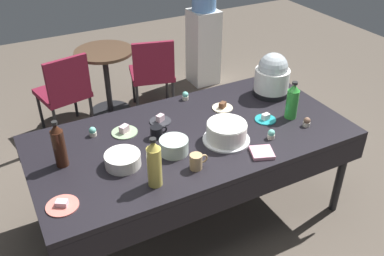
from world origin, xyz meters
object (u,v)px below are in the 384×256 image
cupcake_cocoa (93,132)px  coffee_mug_black (157,132)px  frosted_layer_cake (227,132)px  slow_cooker (272,76)px  soda_bottle_lime_soda (292,101)px  maroon_chair_left (65,89)px  dessert_plate_charcoal (160,120)px  potluck_table (192,141)px  dessert_plate_teal (265,119)px  soda_bottle_ginger_ale (154,164)px  soda_bottle_cola (59,145)px  maroon_chair_right (153,71)px  cupcake_mint (307,122)px  cupcake_rose (271,134)px  round_cafe_table (106,70)px  water_cooler (203,36)px  glass_salad_bowl (174,146)px  dessert_plate_sage (124,131)px  dessert_plate_cream (222,107)px  cupcake_lemon (185,96)px  coffee_mug_tan (196,161)px  ceramic_snack_bowl (123,160)px  dessert_plate_coral (62,205)px

cupcake_cocoa → coffee_mug_black: 0.44m
frosted_layer_cake → slow_cooker: bearing=31.0°
soda_bottle_lime_soda → maroon_chair_left: size_ratio=0.34×
dessert_plate_charcoal → coffee_mug_black: coffee_mug_black is taller
potluck_table → dessert_plate_charcoal: (-0.13, 0.25, 0.08)m
dessert_plate_teal → soda_bottle_ginger_ale: (-1.00, -0.29, 0.14)m
soda_bottle_cola → maroon_chair_right: bearing=50.9°
cupcake_mint → cupcake_cocoa: (-1.38, 0.58, 0.00)m
cupcake_rose → round_cafe_table: (-0.50, 2.13, -0.28)m
soda_bottle_lime_soda → water_cooler: bearing=77.6°
soda_bottle_ginger_ale → maroon_chair_left: 2.02m
glass_salad_bowl → cupcake_rose: 0.67m
dessert_plate_sage → cupcake_cocoa: bearing=161.9°
slow_cooker → soda_bottle_cola: size_ratio=1.11×
dessert_plate_cream → cupcake_lemon: size_ratio=2.34×
soda_bottle_lime_soda → soda_bottle_ginger_ale: bearing=-168.8°
maroon_chair_right → potluck_table: bearing=-103.3°
soda_bottle_ginger_ale → coffee_mug_tan: bearing=4.2°
frosted_layer_cake → dessert_plate_sage: bearing=144.7°
glass_salad_bowl → maroon_chair_left: 1.80m
soda_bottle_lime_soda → potluck_table: bearing=169.7°
soda_bottle_ginger_ale → soda_bottle_cola: bearing=134.8°
soda_bottle_ginger_ale → round_cafe_table: size_ratio=0.44×
dessert_plate_teal → soda_bottle_lime_soda: size_ratio=0.54×
maroon_chair_right → glass_salad_bowl: bearing=-108.5°
dessert_plate_teal → cupcake_cocoa: bearing=161.8°
cupcake_lemon → cupcake_mint: same height
dessert_plate_charcoal → coffee_mug_tan: 0.60m
dessert_plate_teal → cupcake_mint: 0.29m
slow_cooker → coffee_mug_black: 1.08m
cupcake_cocoa → maroon_chair_right: maroon_chair_right is taller
dessert_plate_teal → dessert_plate_charcoal: 0.76m
dessert_plate_teal → maroon_chair_left: bearing=122.9°
ceramic_snack_bowl → cupcake_lemon: bearing=38.5°
dessert_plate_coral → soda_bottle_lime_soda: size_ratio=0.63×
soda_bottle_cola → maroon_chair_left: 1.63m
dessert_plate_sage → coffee_mug_tan: bearing=-66.5°
slow_cooker → water_cooler: water_cooler is taller
soda_bottle_lime_soda → coffee_mug_black: soda_bottle_lime_soda is taller
soda_bottle_lime_soda → round_cafe_table: bearing=112.0°
glass_salad_bowl → cupcake_cocoa: 0.60m
dessert_plate_charcoal → dessert_plate_teal: bearing=-26.0°
frosted_layer_cake → dessert_plate_coral: 1.14m
coffee_mug_tan → dessert_plate_teal: bearing=20.3°
slow_cooker → ceramic_snack_bowl: size_ratio=1.57×
cupcake_mint → water_cooler: (0.45, 2.31, -0.19)m
ceramic_snack_bowl → soda_bottle_lime_soda: 1.29m
dessert_plate_teal → maroon_chair_left: 2.03m
ceramic_snack_bowl → coffee_mug_black: size_ratio=1.83×
cupcake_rose → slow_cooker: bearing=53.7°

